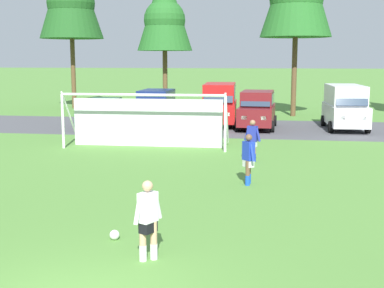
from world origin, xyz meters
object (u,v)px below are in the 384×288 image
Objects in this scene: player_winger_right at (252,141)px; parked_car_slot_center_left at (220,103)px; soccer_ball at (115,235)px; soccer_goal at (146,119)px; parked_car_slot_center at (257,109)px; parked_car_slot_far_left at (103,113)px; parked_car_slot_left at (156,108)px; player_winger_left at (248,159)px; player_defender_far at (148,221)px; parked_car_slot_center_right at (345,106)px.

player_winger_right is 11.55m from parked_car_slot_center_left.
soccer_ball is 0.03× the size of soccer_goal.
soccer_goal is 8.78m from parked_car_slot_center.
parked_car_slot_far_left reaches higher than player_winger_right.
soccer_goal is 7.58m from parked_car_slot_far_left.
soccer_goal reaches higher than parked_car_slot_left.
player_winger_right is 12.76m from parked_car_slot_far_left.
parked_car_slot_center is at bearing 6.91° from parked_car_slot_far_left.
parked_car_slot_center_left reaches higher than parked_car_slot_left.
parked_car_slot_center_left is 1.05× the size of parked_car_slot_center.
player_winger_right is (2.61, 9.77, 0.71)m from soccer_ball.
parked_car_slot_left is (-6.27, 14.20, 0.29)m from player_winger_left.
soccer_goal reaches higher than soccer_ball.
player_defender_far is 0.36× the size of parked_car_slot_left.
player_winger_left is (2.67, 5.78, 0.71)m from soccer_ball.
soccer_ball is 0.05× the size of parked_car_slot_far_left.
soccer_ball is 21.07m from parked_car_slot_center_left.
soccer_goal reaches higher than parked_car_slot_center.
parked_car_slot_center_right is (7.39, 20.21, 1.23)m from soccer_ball.
parked_car_slot_center is 4.99m from parked_car_slot_center_right.
player_defender_far is at bearing -45.77° from soccer_ball.
parked_car_slot_far_left is 0.86× the size of parked_car_slot_center_left.
parked_car_slot_center is at bearing -175.03° from parked_car_slot_center_right.
parked_car_slot_center_right is (7.27, -0.82, 0.00)m from parked_car_slot_center_left.
soccer_goal is 4.55× the size of player_defender_far.
player_winger_right is 11.49m from parked_car_slot_center_right.
parked_car_slot_far_left reaches higher than soccer_ball.
player_winger_left is 15.84m from parked_car_slot_far_left.
player_winger_right is 10.02m from parked_car_slot_center.
soccer_goal is 12.46m from parked_car_slot_center_right.
soccer_goal is 1.60× the size of parked_car_slot_center.
player_defender_far is at bearing -69.11° from parked_car_slot_far_left.
parked_car_slot_center_left is at bearing 15.89° from parked_car_slot_left.
soccer_ball is 0.13× the size of player_winger_left.
parked_car_slot_left is at bearing -178.77° from parked_car_slot_center_right.
parked_car_slot_center_right is (4.77, 10.44, 0.52)m from player_winger_right.
parked_car_slot_center_left is (2.44, 8.64, 0.05)m from soccer_goal.
soccer_ball is at bearing -104.97° from player_winger_right.
soccer_goal reaches higher than parked_car_slot_center_left.
soccer_ball is at bearing -96.99° from parked_car_slot_center.
parked_car_slot_center reaches higher than soccer_ball.
parked_car_slot_far_left is at bearing 123.56° from soccer_goal.
player_winger_left is at bearing -88.99° from parked_car_slot_center.
parked_car_slot_center_left reaches higher than parked_car_slot_far_left.
parked_car_slot_center_right is at bearing 71.90° from player_winger_left.
parked_car_slot_center_right is (9.71, 7.82, 0.05)m from soccer_goal.
player_defender_far is 0.35× the size of parked_car_slot_center.
soccer_goal is 8.98m from parked_car_slot_center_left.
player_winger_left is 15.19m from parked_car_slot_center_right.
player_winger_right is at bearing 75.03° from soccer_ball.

